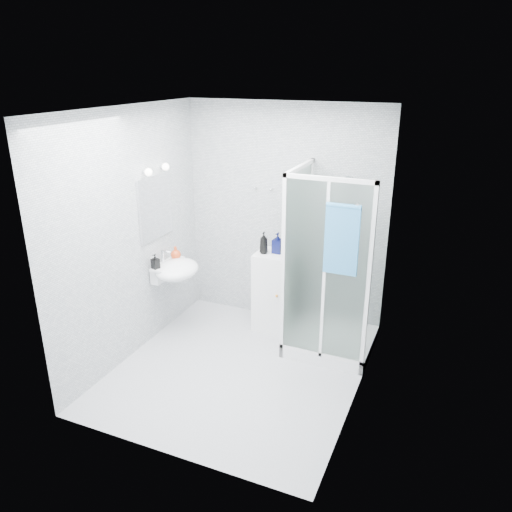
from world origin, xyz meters
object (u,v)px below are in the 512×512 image
at_px(storage_cabinet, 273,291).
at_px(shampoo_bottle_b, 278,243).
at_px(soap_dispenser_orange, 176,253).
at_px(shower_enclosure, 324,312).
at_px(wall_basin, 175,270).
at_px(shampoo_bottle_a, 264,243).
at_px(hand_towel, 342,238).
at_px(soap_dispenser_black, 155,261).

distance_m(storage_cabinet, shampoo_bottle_b, 0.59).
height_order(storage_cabinet, soap_dispenser_orange, soap_dispenser_orange).
bearing_deg(shampoo_bottle_b, shower_enclosure, -22.57).
height_order(wall_basin, shampoo_bottle_a, shampoo_bottle_a).
relative_size(shower_enclosure, shampoo_bottle_a, 7.93).
height_order(wall_basin, hand_towel, hand_towel).
xyz_separation_m(shampoo_bottle_a, shampoo_bottle_b, (0.14, 0.08, -0.01)).
relative_size(shampoo_bottle_a, soap_dispenser_black, 1.52).
height_order(wall_basin, soap_dispenser_black, soap_dispenser_black).
height_order(shampoo_bottle_a, shampoo_bottle_b, shampoo_bottle_a).
bearing_deg(shampoo_bottle_a, storage_cabinet, 23.77).
height_order(wall_basin, soap_dispenser_orange, soap_dispenser_orange).
distance_m(wall_basin, shampoo_bottle_a, 1.05).
xyz_separation_m(soap_dispenser_orange, soap_dispenser_black, (-0.05, -0.34, 0.01)).
bearing_deg(storage_cabinet, hand_towel, -34.82).
xyz_separation_m(storage_cabinet, soap_dispenser_orange, (-1.04, -0.41, 0.47)).
height_order(hand_towel, soap_dispenser_black, hand_towel).
bearing_deg(hand_towel, wall_basin, 177.43).
height_order(wall_basin, storage_cabinet, wall_basin).
height_order(wall_basin, shampoo_bottle_b, shampoo_bottle_b).
bearing_deg(wall_basin, storage_cabinet, 29.60).
xyz_separation_m(shower_enclosure, soap_dispenser_black, (-1.78, -0.51, 0.50)).
relative_size(storage_cabinet, shampoo_bottle_b, 3.99).
relative_size(hand_towel, shampoo_bottle_a, 2.72).
relative_size(wall_basin, storage_cabinet, 0.59).
height_order(shower_enclosure, storage_cabinet, shower_enclosure).
relative_size(storage_cabinet, hand_towel, 1.38).
height_order(shower_enclosure, soap_dispenser_black, shower_enclosure).
distance_m(shampoo_bottle_a, soap_dispenser_orange, 1.02).
relative_size(shower_enclosure, shampoo_bottle_b, 8.42).
distance_m(wall_basin, storage_cabinet, 1.16).
xyz_separation_m(shower_enclosure, storage_cabinet, (-0.68, 0.24, 0.03)).
bearing_deg(soap_dispenser_black, shower_enclosure, 15.88).
bearing_deg(soap_dispenser_black, shampoo_bottle_b, 34.28).
distance_m(shower_enclosure, soap_dispenser_orange, 1.80).
bearing_deg(shower_enclosure, soap_dispenser_black, -164.12).
height_order(storage_cabinet, shampoo_bottle_b, shampoo_bottle_b).
bearing_deg(soap_dispenser_orange, storage_cabinet, 21.23).
relative_size(shampoo_bottle_a, shampoo_bottle_b, 1.06).
bearing_deg(storage_cabinet, shower_enclosure, -19.22).
bearing_deg(shower_enclosure, shampoo_bottle_b, 157.43).
xyz_separation_m(shower_enclosure, wall_basin, (-1.66, -0.32, 0.35)).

